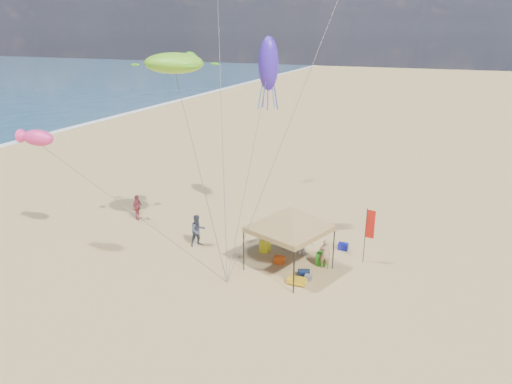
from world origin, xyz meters
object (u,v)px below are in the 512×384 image
at_px(cooler_blue, 343,246).
at_px(beach_cart, 297,281).
at_px(person_near_a, 325,254).
at_px(person_near_b, 198,231).
at_px(chair_green, 322,259).
at_px(feather_flag, 369,227).
at_px(chair_yellow, 265,246).
at_px(canopy_tent, 290,209).
at_px(person_far_a, 137,207).
at_px(cooler_red, 279,260).
at_px(person_near_c, 302,239).

distance_m(cooler_blue, beach_cart, 4.79).
height_order(person_near_a, person_near_b, person_near_b).
bearing_deg(cooler_blue, chair_green, -106.87).
xyz_separation_m(feather_flag, chair_yellow, (-5.49, -0.78, -1.71)).
distance_m(canopy_tent, person_far_a, 11.81).
distance_m(chair_yellow, person_near_b, 3.93).
bearing_deg(person_far_a, chair_yellow, -102.20).
height_order(cooler_blue, person_far_a, person_far_a).
relative_size(cooler_red, person_near_b, 0.29).
xyz_separation_m(cooler_red, person_near_a, (2.36, 0.40, 0.63)).
bearing_deg(beach_cart, chair_yellow, 135.16).
relative_size(chair_yellow, person_near_c, 0.39).
distance_m(person_near_b, person_far_a, 5.87).
xyz_separation_m(beach_cart, person_near_c, (-0.72, 3.19, 0.71)).
relative_size(chair_yellow, person_near_b, 0.37).
distance_m(cooler_red, person_near_c, 1.83).
bearing_deg(beach_cart, person_far_a, 162.32).
xyz_separation_m(canopy_tent, person_near_a, (1.70, 0.85, -2.57)).
distance_m(cooler_blue, person_near_c, 2.54).
bearing_deg(chair_yellow, chair_green, -5.33).
bearing_deg(person_far_a, person_near_c, -98.66).
relative_size(feather_flag, chair_yellow, 4.42).
xyz_separation_m(beach_cart, person_near_a, (0.83, 2.12, 0.62)).
xyz_separation_m(chair_yellow, person_far_a, (-9.36, 1.13, 0.50)).
bearing_deg(person_near_a, feather_flag, -154.49).
relative_size(person_near_b, person_far_a, 1.11).
relative_size(chair_yellow, person_near_a, 0.43).
height_order(canopy_tent, beach_cart, canopy_tent).
relative_size(cooler_blue, person_far_a, 0.32).
xyz_separation_m(chair_yellow, person_near_b, (-3.81, -0.78, 0.59)).
xyz_separation_m(canopy_tent, chair_yellow, (-1.88, 1.46, -3.04)).
xyz_separation_m(person_near_c, person_far_a, (-11.39, 0.66, -0.06)).
bearing_deg(chair_green, feather_flag, 26.82).
distance_m(person_near_a, person_near_c, 1.89).
xyz_separation_m(cooler_blue, chair_green, (-0.67, -2.20, 0.16)).
distance_m(beach_cart, person_near_a, 2.36).
bearing_deg(chair_yellow, beach_cart, -44.84).
height_order(chair_green, chair_yellow, same).
distance_m(canopy_tent, person_near_a, 3.19).
bearing_deg(person_near_c, chair_yellow, 3.94).
xyz_separation_m(feather_flag, person_near_a, (-1.91, -1.38, -1.25)).
relative_size(canopy_tent, feather_flag, 2.00).
height_order(chair_green, person_near_a, person_near_a).
xyz_separation_m(feather_flag, person_far_a, (-14.85, 0.35, -1.22)).
bearing_deg(cooler_blue, cooler_red, -133.94).
relative_size(cooler_blue, chair_green, 0.77).
height_order(canopy_tent, feather_flag, canopy_tent).
height_order(feather_flag, chair_yellow, feather_flag).
bearing_deg(chair_yellow, cooler_blue, 25.24).
height_order(chair_yellow, person_near_a, person_near_a).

